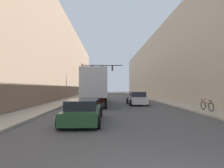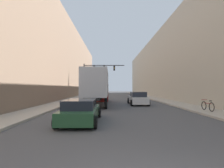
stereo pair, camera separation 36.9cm
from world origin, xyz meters
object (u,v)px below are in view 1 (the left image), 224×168
sedan_car (83,111)px  traffic_signal_gantry (93,73)px  suv_car (137,98)px  parked_bicycle (207,106)px  semi_truck (97,87)px

sedan_car → traffic_signal_gantry: 22.14m
suv_car → parked_bicycle: (4.57, -6.55, -0.20)m
traffic_signal_gantry → sedan_car: bearing=-87.3°
suv_car → traffic_signal_gantry: (-5.98, 11.42, 3.88)m
sedan_car → parked_bicycle: (9.52, 3.79, -0.10)m
sedan_car → parked_bicycle: sedan_car is taller
suv_car → semi_truck: bearing=172.6°
semi_truck → sedan_car: semi_truck is taller
semi_truck → traffic_signal_gantry: bearing=96.4°
semi_truck → traffic_signal_gantry: 11.14m
sedan_car → suv_car: bearing=64.4°
traffic_signal_gantry → suv_car: bearing=-62.4°
traffic_signal_gantry → parked_bicycle: bearing=-59.6°
semi_truck → sedan_car: size_ratio=2.61×
sedan_car → traffic_signal_gantry: bearing=92.7°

